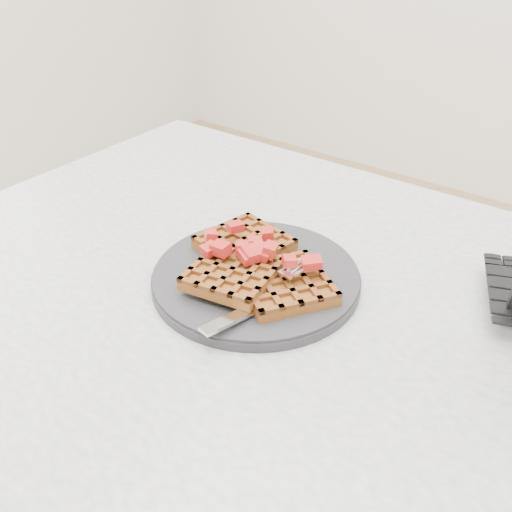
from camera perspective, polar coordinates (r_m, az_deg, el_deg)
The scene contains 5 objects.
table at distance 0.74m, azimuth 6.06°, elevation -13.27°, with size 1.20×0.80×0.75m.
plate at distance 0.72m, azimuth 0.00°, elevation -2.15°, with size 0.26×0.26×0.02m, color #242326.
waffles at distance 0.70m, azimuth -0.17°, elevation -1.01°, with size 0.22×0.19×0.03m.
strawberry_pile at distance 0.69m, azimuth 0.00°, elevation 0.97°, with size 0.15×0.15×0.02m, color maroon, non-canonical shape.
fork at distance 0.66m, azimuth 1.28°, elevation -4.17°, with size 0.02×0.18×0.02m, color silver, non-canonical shape.
Camera 1 is at (0.24, -0.46, 1.17)m, focal length 40.00 mm.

